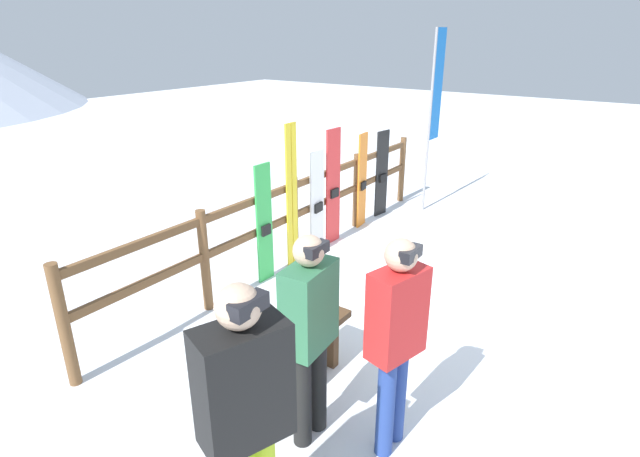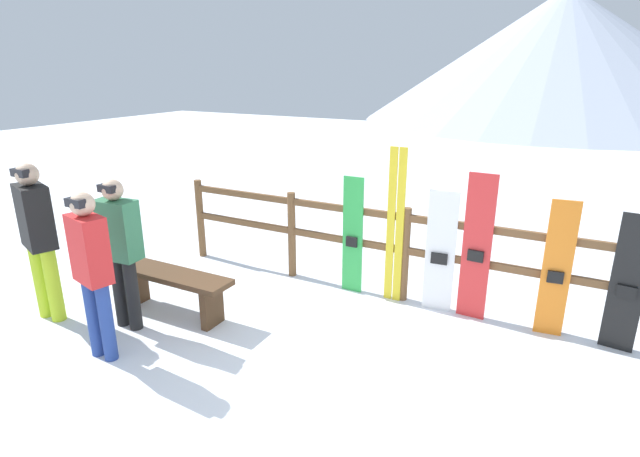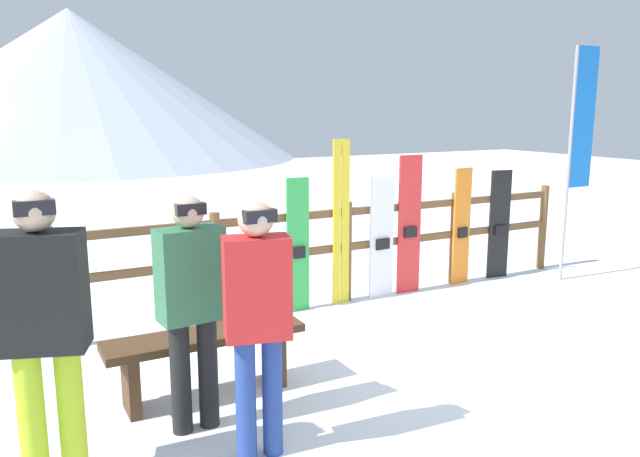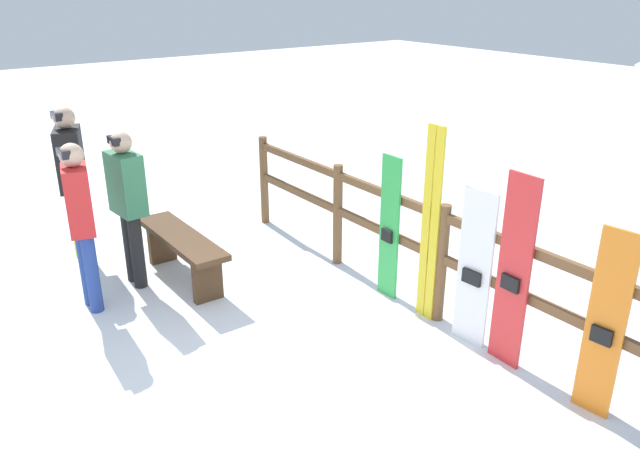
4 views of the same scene
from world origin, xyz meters
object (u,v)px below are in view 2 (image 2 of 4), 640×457
Objects in this scene: bench at (171,283)px; snowboard_black_stripe at (628,285)px; snowboard_green at (353,236)px; person_black at (38,232)px; snowboard_red at (477,248)px; snowboard_orange at (556,270)px; person_plaid_green at (120,244)px; snowboard_white at (440,252)px; person_red at (91,264)px; ski_pair_yellow at (395,227)px.

snowboard_black_stripe is at bearing 18.93° from bench.
snowboard_green is 2.79m from snowboard_black_stripe.
snowboard_red is at bearing 28.22° from person_black.
snowboard_orange is at bearing -0.00° from snowboard_green.
person_plaid_green reaches higher than snowboard_white.
snowboard_white reaches higher than bench.
snowboard_green is at bearing 180.00° from snowboard_orange.
person_black is at bearing -163.90° from person_plaid_green.
person_red reaches higher than snowboard_black_stripe.
snowboard_green is at bearing 39.73° from person_black.
snowboard_red is 1.17× the size of snowboard_black_stripe.
person_black is 1.24× the size of snowboard_white.
bench is 2.93m from snowboard_white.
snowboard_green is at bearing 180.00° from snowboard_white.
bench is 0.82× the size of ski_pair_yellow.
person_plaid_green is at bearing -139.41° from ski_pair_yellow.
person_red is at bearing -150.44° from snowboard_black_stripe.
snowboard_orange is (3.88, 1.89, -0.21)m from person_plaid_green.
person_red is 4.88m from snowboard_black_stripe.
person_black reaches higher than bench.
bench is 2.11m from snowboard_green.
person_plaid_green reaches higher than bench.
snowboard_green and snowboard_orange have the same top height.
person_red is 3.10m from ski_pair_yellow.
person_red is at bearing -139.96° from snowboard_red.
person_red is 1.00× the size of snowboard_red.
ski_pair_yellow reaches higher than snowboard_white.
snowboard_black_stripe is at bearing -0.01° from snowboard_orange.
bench is 1.07× the size of snowboard_white.
snowboard_green is (2.58, 2.14, -0.28)m from person_black.
snowboard_orange is at bearing -0.12° from ski_pair_yellow.
snowboard_white is at bearing -179.97° from snowboard_red.
ski_pair_yellow reaches higher than snowboard_orange.
person_red is 1.16× the size of snowboard_white.
snowboard_orange is (4.76, 2.14, -0.28)m from person_black.
snowboard_green is (1.69, 1.89, -0.21)m from person_plaid_green.
person_black is at bearing -140.27° from snowboard_green.
person_plaid_green is (-0.24, 0.52, -0.02)m from person_red.
snowboard_red is 0.78m from snowboard_orange.
snowboard_orange reaches higher than snowboard_black_stripe.
person_black reaches higher than snowboard_red.
ski_pair_yellow is at bearing 34.74° from person_black.
snowboard_red is at bearing 40.04° from person_red.
snowboard_black_stripe is (1.75, -0.00, -0.01)m from snowboard_white.
snowboard_red is (1.41, 0.00, 0.09)m from snowboard_green.
snowboard_white is 0.39m from snowboard_red.
person_black is at bearing -149.36° from snowboard_white.
snowboard_green is at bearing 58.97° from person_red.
person_black is 0.95× the size of ski_pair_yellow.
bench is 2.53m from ski_pair_yellow.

